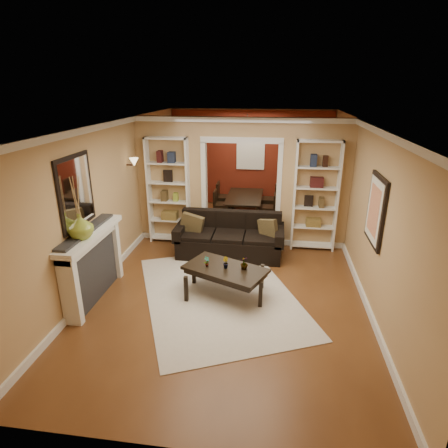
# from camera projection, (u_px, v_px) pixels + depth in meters

# --- Properties ---
(floor) EXTENTS (8.00, 8.00, 0.00)m
(floor) POSITION_uv_depth(u_px,v_px,m) (234.00, 265.00, 7.31)
(floor) COLOR brown
(floor) RESTS_ON ground
(ceiling) EXTENTS (8.00, 8.00, 0.00)m
(ceiling) POSITION_uv_depth(u_px,v_px,m) (236.00, 122.00, 6.37)
(ceiling) COLOR white
(ceiling) RESTS_ON ground
(wall_back) EXTENTS (8.00, 0.00, 8.00)m
(wall_back) POSITION_uv_depth(u_px,v_px,m) (251.00, 159.00, 10.55)
(wall_back) COLOR tan
(wall_back) RESTS_ON ground
(wall_front) EXTENTS (8.00, 0.00, 8.00)m
(wall_front) POSITION_uv_depth(u_px,v_px,m) (182.00, 333.00, 3.13)
(wall_front) COLOR tan
(wall_front) RESTS_ON ground
(wall_left) EXTENTS (0.00, 8.00, 8.00)m
(wall_left) POSITION_uv_depth(u_px,v_px,m) (118.00, 194.00, 7.13)
(wall_left) COLOR tan
(wall_left) RESTS_ON ground
(wall_right) EXTENTS (0.00, 8.00, 8.00)m
(wall_right) POSITION_uv_depth(u_px,v_px,m) (362.00, 203.00, 6.55)
(wall_right) COLOR tan
(wall_right) RESTS_ON ground
(partition_wall) EXTENTS (4.50, 0.15, 2.70)m
(partition_wall) POSITION_uv_depth(u_px,v_px,m) (241.00, 183.00, 7.95)
(partition_wall) COLOR tan
(partition_wall) RESTS_ON floor
(red_back_panel) EXTENTS (4.44, 0.04, 2.64)m
(red_back_panel) POSITION_uv_depth(u_px,v_px,m) (250.00, 160.00, 10.54)
(red_back_panel) COLOR maroon
(red_back_panel) RESTS_ON floor
(dining_window) EXTENTS (0.78, 0.03, 0.98)m
(dining_window) POSITION_uv_depth(u_px,v_px,m) (251.00, 152.00, 10.42)
(dining_window) COLOR #8CA5CC
(dining_window) RESTS_ON wall_back
(area_rug) EXTENTS (3.46, 3.94, 0.01)m
(area_rug) POSITION_uv_depth(u_px,v_px,m) (219.00, 294.00, 6.28)
(area_rug) COLOR beige
(area_rug) RESTS_ON floor
(sofa) EXTENTS (2.18, 0.94, 0.85)m
(sofa) POSITION_uv_depth(u_px,v_px,m) (230.00, 236.00, 7.60)
(sofa) COLOR black
(sofa) RESTS_ON floor
(pillow_left) EXTENTS (0.47, 0.19, 0.45)m
(pillow_left) POSITION_uv_depth(u_px,v_px,m) (192.00, 224.00, 7.61)
(pillow_left) COLOR brown
(pillow_left) RESTS_ON sofa
(pillow_right) EXTENTS (0.39, 0.31, 0.39)m
(pillow_right) POSITION_uv_depth(u_px,v_px,m) (268.00, 229.00, 7.42)
(pillow_right) COLOR brown
(pillow_right) RESTS_ON sofa
(coffee_table) EXTENTS (1.49, 1.19, 0.50)m
(coffee_table) POSITION_uv_depth(u_px,v_px,m) (225.00, 281.00, 6.19)
(coffee_table) COLOR black
(coffee_table) RESTS_ON floor
(plant_left) EXTENTS (0.11, 0.11, 0.18)m
(plant_left) POSITION_uv_depth(u_px,v_px,m) (207.00, 262.00, 6.11)
(plant_left) COLOR #336626
(plant_left) RESTS_ON coffee_table
(plant_center) EXTENTS (0.13, 0.13, 0.19)m
(plant_center) POSITION_uv_depth(u_px,v_px,m) (225.00, 263.00, 6.07)
(plant_center) COLOR #336626
(plant_center) RESTS_ON coffee_table
(plant_right) EXTENTS (0.16, 0.16, 0.21)m
(plant_right) POSITION_uv_depth(u_px,v_px,m) (244.00, 263.00, 6.03)
(plant_right) COLOR #336626
(plant_right) RESTS_ON coffee_table
(bookshelf_left) EXTENTS (0.90, 0.30, 2.30)m
(bookshelf_left) POSITION_uv_depth(u_px,v_px,m) (169.00, 191.00, 8.07)
(bookshelf_left) COLOR white
(bookshelf_left) RESTS_ON floor
(bookshelf_right) EXTENTS (0.90, 0.30, 2.30)m
(bookshelf_right) POSITION_uv_depth(u_px,v_px,m) (315.00, 197.00, 7.67)
(bookshelf_right) COLOR white
(bookshelf_right) RESTS_ON floor
(fireplace) EXTENTS (0.32, 1.70, 1.16)m
(fireplace) POSITION_uv_depth(u_px,v_px,m) (94.00, 266.00, 5.99)
(fireplace) COLOR white
(fireplace) RESTS_ON floor
(vase) EXTENTS (0.38, 0.38, 0.39)m
(vase) POSITION_uv_depth(u_px,v_px,m) (80.00, 226.00, 5.49)
(vase) COLOR olive
(vase) RESTS_ON fireplace
(mirror) EXTENTS (0.03, 0.95, 1.10)m
(mirror) POSITION_uv_depth(u_px,v_px,m) (76.00, 192.00, 5.58)
(mirror) COLOR silver
(mirror) RESTS_ON wall_left
(wall_sconce) EXTENTS (0.18, 0.18, 0.22)m
(wall_sconce) POSITION_uv_depth(u_px,v_px,m) (131.00, 163.00, 7.46)
(wall_sconce) COLOR #FFE0A5
(wall_sconce) RESTS_ON wall_left
(framed_art) EXTENTS (0.04, 0.85, 1.05)m
(framed_art) POSITION_uv_depth(u_px,v_px,m) (375.00, 210.00, 5.56)
(framed_art) COLOR black
(framed_art) RESTS_ON wall_right
(dining_table) EXTENTS (1.64, 0.91, 0.58)m
(dining_table) POSITION_uv_depth(u_px,v_px,m) (246.00, 206.00, 9.88)
(dining_table) COLOR black
(dining_table) RESTS_ON floor
(dining_chair_nw) EXTENTS (0.45, 0.45, 0.80)m
(dining_chair_nw) POSITION_uv_depth(u_px,v_px,m) (223.00, 205.00, 9.63)
(dining_chair_nw) COLOR black
(dining_chair_nw) RESTS_ON floor
(dining_chair_ne) EXTENTS (0.47, 0.47, 0.76)m
(dining_chair_ne) POSITION_uv_depth(u_px,v_px,m) (266.00, 207.00, 9.50)
(dining_chair_ne) COLOR black
(dining_chair_ne) RESTS_ON floor
(dining_chair_sw) EXTENTS (0.51, 0.51, 0.86)m
(dining_chair_sw) POSITION_uv_depth(u_px,v_px,m) (226.00, 197.00, 10.18)
(dining_chair_sw) COLOR black
(dining_chair_sw) RESTS_ON floor
(dining_chair_se) EXTENTS (0.51, 0.51, 0.83)m
(dining_chair_se) POSITION_uv_depth(u_px,v_px,m) (267.00, 199.00, 10.04)
(dining_chair_se) COLOR black
(dining_chair_se) RESTS_ON floor
(chandelier) EXTENTS (0.50, 0.50, 0.30)m
(chandelier) POSITION_uv_depth(u_px,v_px,m) (247.00, 141.00, 9.11)
(chandelier) COLOR #301C16
(chandelier) RESTS_ON ceiling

